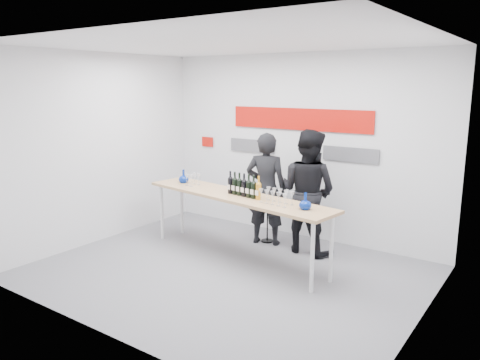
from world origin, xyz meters
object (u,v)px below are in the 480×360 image
object	(u,v)px
tasting_table	(236,200)
presenter_left	(266,189)
mic_stand	(267,211)
presenter_right	(308,192)

from	to	relation	value
tasting_table	presenter_left	xyz separation A→B (m)	(0.01, 0.80, 0.01)
tasting_table	mic_stand	bearing A→B (deg)	98.35
tasting_table	presenter_left	bearing A→B (deg)	97.50
presenter_right	mic_stand	world-z (taller)	presenter_right
presenter_right	mic_stand	bearing A→B (deg)	3.98
presenter_left	mic_stand	world-z (taller)	presenter_left
presenter_left	presenter_right	size ratio (longest dim) A/B	0.95
presenter_left	mic_stand	size ratio (longest dim) A/B	1.06
presenter_right	tasting_table	bearing A→B (deg)	55.49
presenter_left	mic_stand	distance (m)	0.38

